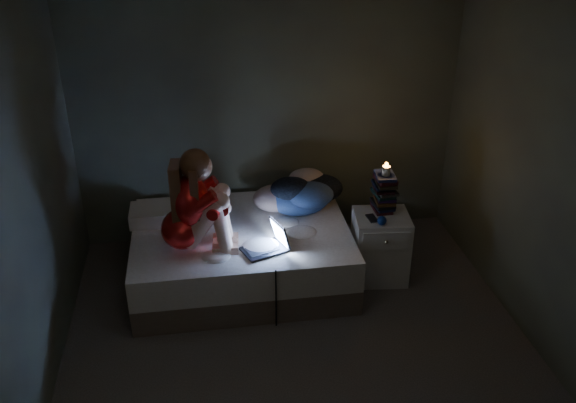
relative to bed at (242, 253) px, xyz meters
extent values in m
cube|color=#3C3938|center=(0.35, -1.10, -0.27)|extent=(3.60, 3.80, 0.02)
cube|color=silver|center=(0.35, -1.10, 2.35)|extent=(3.60, 3.80, 0.02)
cube|color=#5A6550|center=(0.35, 0.81, 1.04)|extent=(3.60, 0.02, 2.60)
cube|color=#5A6550|center=(-1.46, -1.10, 1.04)|extent=(0.02, 3.80, 2.60)
cube|color=#5A6550|center=(2.16, -1.10, 1.04)|extent=(0.02, 3.80, 2.60)
cube|color=white|center=(-0.73, 0.25, 0.32)|extent=(0.45, 0.32, 0.13)
cube|color=silver|center=(1.22, -0.17, 0.06)|extent=(0.51, 0.46, 0.63)
cylinder|color=beige|center=(1.25, -0.07, 0.77)|extent=(0.07, 0.07, 0.08)
cube|color=black|center=(1.12, -0.21, 0.38)|extent=(0.10, 0.15, 0.01)
sphere|color=navy|center=(1.18, -0.32, 0.41)|extent=(0.08, 0.08, 0.08)
camera|label=1|loc=(-0.30, -4.67, 2.98)|focal=38.67mm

